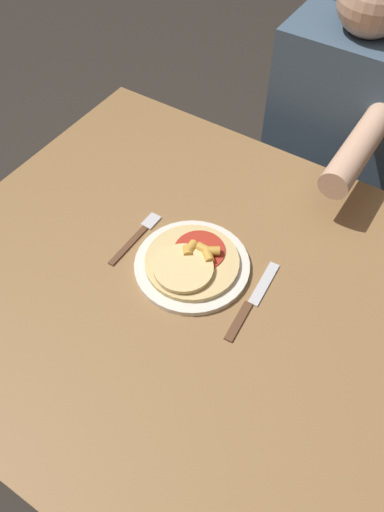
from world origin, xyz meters
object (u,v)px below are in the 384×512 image
pizza (191,262)px  knife (252,302)px  person_diner (337,136)px  dining_table (177,303)px  plate (192,265)px  fork (138,235)px

pizza → knife: 0.15m
person_diner → pizza: bearing=-96.1°
pizza → knife: (0.15, -0.01, -0.02)m
pizza → person_diner: person_diner is taller
dining_table → knife: knife is taller
knife → plate: bearing=176.7°
plate → pizza: 0.02m
plate → knife: bearing=-3.3°
dining_table → fork: (-0.14, 0.05, 0.11)m
dining_table → plate: bearing=68.7°
plate → knife: (0.15, -0.01, -0.00)m
plate → fork: (-0.15, 0.01, -0.00)m
dining_table → fork: 0.18m
plate → fork: plate is taller
dining_table → person_diner: size_ratio=0.92×
dining_table → person_diner: person_diner is taller
knife → person_diner: bearing=96.7°
pizza → person_diner: bearing=83.9°
dining_table → person_diner: bearing=83.0°
dining_table → fork: fork is taller
dining_table → plate: plate is taller
plate → knife: 0.15m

